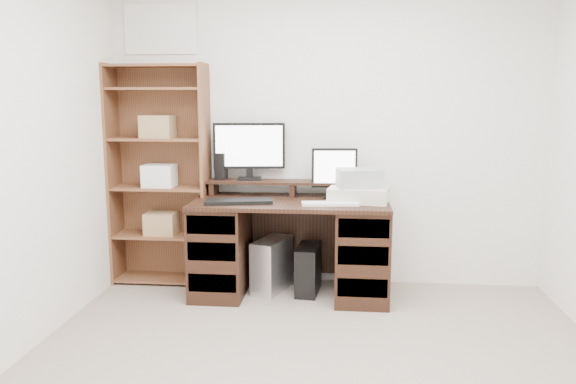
# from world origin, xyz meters

# --- Properties ---
(room) EXTENTS (3.54, 4.04, 2.54)m
(room) POSITION_xyz_m (-0.00, 0.00, 1.25)
(room) COLOR gray
(room) RESTS_ON ground
(desk) EXTENTS (1.50, 0.70, 0.75)m
(desk) POSITION_xyz_m (-0.25, 1.64, 0.39)
(desk) COLOR black
(desk) RESTS_ON ground
(riser_shelf) EXTENTS (1.40, 0.22, 0.12)m
(riser_shelf) POSITION_xyz_m (-0.25, 1.85, 0.84)
(riser_shelf) COLOR black
(riser_shelf) RESTS_ON desk
(monitor_wide) EXTENTS (0.58, 0.17, 0.46)m
(monitor_wide) POSITION_xyz_m (-0.62, 1.90, 1.13)
(monitor_wide) COLOR black
(monitor_wide) RESTS_ON riser_shelf
(monitor_small) EXTENTS (0.36, 0.14, 0.39)m
(monitor_small) POSITION_xyz_m (0.08, 1.79, 0.96)
(monitor_small) COLOR black
(monitor_small) RESTS_ON desk
(speaker) EXTENTS (0.10, 0.10, 0.22)m
(speaker) POSITION_xyz_m (-0.85, 1.88, 0.98)
(speaker) COLOR black
(speaker) RESTS_ON riser_shelf
(keyboard_black) EXTENTS (0.52, 0.26, 0.03)m
(keyboard_black) POSITION_xyz_m (-0.63, 1.48, 0.76)
(keyboard_black) COLOR black
(keyboard_black) RESTS_ON desk
(keyboard_white) EXTENTS (0.43, 0.17, 0.02)m
(keyboard_white) POSITION_xyz_m (0.05, 1.48, 0.76)
(keyboard_white) COLOR white
(keyboard_white) RESTS_ON desk
(mouse) EXTENTS (0.10, 0.08, 0.03)m
(mouse) POSITION_xyz_m (0.32, 1.51, 0.77)
(mouse) COLOR silver
(mouse) RESTS_ON desk
(printer) EXTENTS (0.49, 0.39, 0.11)m
(printer) POSITION_xyz_m (0.27, 1.64, 0.81)
(printer) COLOR beige
(printer) RESTS_ON desk
(basket) EXTENTS (0.36, 0.29, 0.14)m
(basket) POSITION_xyz_m (0.27, 1.64, 0.93)
(basket) COLOR #94999E
(basket) RESTS_ON printer
(tower_silver) EXTENTS (0.31, 0.46, 0.42)m
(tower_silver) POSITION_xyz_m (-0.41, 1.70, 0.21)
(tower_silver) COLOR silver
(tower_silver) RESTS_ON ground
(tower_black) EXTENTS (0.20, 0.39, 0.38)m
(tower_black) POSITION_xyz_m (-0.12, 1.68, 0.19)
(tower_black) COLOR black
(tower_black) RESTS_ON ground
(bookshelf) EXTENTS (0.80, 0.30, 1.80)m
(bookshelf) POSITION_xyz_m (-1.35, 1.86, 0.92)
(bookshelf) COLOR brown
(bookshelf) RESTS_ON ground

